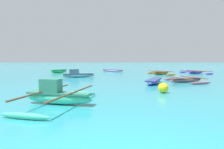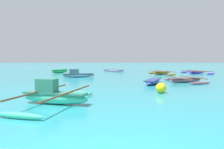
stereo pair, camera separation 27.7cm
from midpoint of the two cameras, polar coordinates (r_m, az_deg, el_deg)
The scene contains 9 objects.
moored_boat_0 at distance 15.34m, azimuth 12.14°, elevation -1.84°, with size 1.91×3.26×0.35m.
moored_boat_1 at distance 8.45m, azimuth -15.40°, elevation -5.87°, with size 2.92×4.72×1.02m.
moored_boat_2 at distance 29.62m, azimuth 0.70°, elevation 1.17°, with size 3.37×2.42×0.36m.
moored_boat_3 at distance 28.18m, azimuth 23.26°, elevation 0.60°, with size 3.55×4.43×0.37m.
moored_boat_4 at distance 28.07m, azimuth -14.44°, elevation 0.96°, with size 1.91×2.53×0.46m.
moored_boat_5 at distance 25.13m, azimuth 14.22°, elevation 0.47°, with size 2.94×3.94×0.42m.
moored_boat_6 at distance 20.64m, azimuth -9.44°, elevation 0.03°, with size 3.39×1.40×0.85m.
moored_boat_7 at distance 17.10m, azimuth 20.70°, elevation -1.44°, with size 3.08×3.80×0.40m.
mooring_buoy_1 at distance 11.14m, azimuth 14.50°, elevation -3.72°, with size 0.56×0.56×0.56m.
Camera 2 is at (0.21, -2.58, 1.80)m, focal length 32.00 mm.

